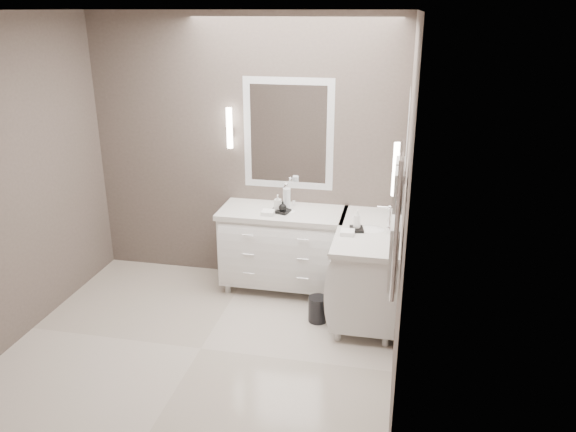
% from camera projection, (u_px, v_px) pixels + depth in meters
% --- Properties ---
extents(floor, '(3.20, 3.00, 0.01)m').
position_uv_depth(floor, '(201.00, 349.00, 4.76)').
color(floor, beige).
rests_on(floor, ground).
extents(ceiling, '(3.20, 3.00, 0.01)m').
position_uv_depth(ceiling, '(179.00, 9.00, 3.82)').
color(ceiling, white).
rests_on(ceiling, wall_back).
extents(wall_back, '(3.20, 0.01, 2.70)m').
position_uv_depth(wall_back, '(245.00, 152.00, 5.67)').
color(wall_back, '#564A44').
rests_on(wall_back, floor).
extents(wall_front, '(3.20, 0.01, 2.70)m').
position_uv_depth(wall_front, '(87.00, 288.00, 2.91)').
color(wall_front, '#564A44').
rests_on(wall_front, floor).
extents(wall_left, '(0.01, 3.00, 2.70)m').
position_uv_depth(wall_left, '(6.00, 185.00, 4.59)').
color(wall_left, '#564A44').
rests_on(wall_left, floor).
extents(wall_right, '(0.01, 3.00, 2.70)m').
position_uv_depth(wall_right, '(405.00, 212.00, 3.98)').
color(wall_right, '#564A44').
rests_on(wall_right, floor).
extents(vanity_back, '(1.24, 0.59, 0.97)m').
position_uv_depth(vanity_back, '(283.00, 244.00, 5.63)').
color(vanity_back, white).
rests_on(vanity_back, floor).
extents(vanity_right, '(0.59, 1.24, 0.97)m').
position_uv_depth(vanity_right, '(368.00, 266.00, 5.17)').
color(vanity_right, white).
rests_on(vanity_right, floor).
extents(mirror_back, '(0.90, 0.02, 1.10)m').
position_uv_depth(mirror_back, '(288.00, 134.00, 5.50)').
color(mirror_back, white).
rests_on(mirror_back, wall_back).
extents(mirror_right, '(0.02, 0.90, 1.10)m').
position_uv_depth(mirror_right, '(406.00, 157.00, 4.65)').
color(mirror_right, white).
rests_on(mirror_right, wall_right).
extents(sconce_back, '(0.06, 0.06, 0.40)m').
position_uv_depth(sconce_back, '(229.00, 129.00, 5.54)').
color(sconce_back, white).
rests_on(sconce_back, wall_back).
extents(sconce_right, '(0.06, 0.06, 0.40)m').
position_uv_depth(sconce_right, '(396.00, 171.00, 4.12)').
color(sconce_right, white).
rests_on(sconce_right, wall_right).
extents(towel_bar_corner, '(0.03, 0.22, 0.30)m').
position_uv_depth(towel_bar_corner, '(397.00, 187.00, 5.33)').
color(towel_bar_corner, white).
rests_on(towel_bar_corner, wall_right).
extents(towel_ladder, '(0.06, 0.58, 0.90)m').
position_uv_depth(towel_ladder, '(396.00, 226.00, 3.61)').
color(towel_ladder, white).
rests_on(towel_ladder, wall_right).
extents(waste_bin, '(0.23, 0.23, 0.24)m').
position_uv_depth(waste_bin, '(318.00, 309.00, 5.14)').
color(waste_bin, black).
rests_on(waste_bin, floor).
extents(amenity_tray_back, '(0.21, 0.18, 0.03)m').
position_uv_depth(amenity_tray_back, '(280.00, 211.00, 5.45)').
color(amenity_tray_back, black).
rests_on(amenity_tray_back, vanity_back).
extents(amenity_tray_right, '(0.14, 0.17, 0.02)m').
position_uv_depth(amenity_tray_right, '(357.00, 229.00, 5.00)').
color(amenity_tray_right, black).
rests_on(amenity_tray_right, vanity_right).
extents(water_bottle, '(0.08, 0.08, 0.21)m').
position_uv_depth(water_bottle, '(287.00, 199.00, 5.50)').
color(water_bottle, silver).
rests_on(water_bottle, vanity_back).
extents(soap_bottle_a, '(0.07, 0.07, 0.14)m').
position_uv_depth(soap_bottle_a, '(278.00, 202.00, 5.44)').
color(soap_bottle_a, white).
rests_on(soap_bottle_a, amenity_tray_back).
extents(soap_bottle_b, '(0.09, 0.09, 0.10)m').
position_uv_depth(soap_bottle_b, '(283.00, 206.00, 5.39)').
color(soap_bottle_b, black).
rests_on(soap_bottle_b, amenity_tray_back).
extents(soap_bottle_c, '(0.07, 0.07, 0.17)m').
position_uv_depth(soap_bottle_c, '(357.00, 219.00, 4.97)').
color(soap_bottle_c, white).
rests_on(soap_bottle_c, amenity_tray_right).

